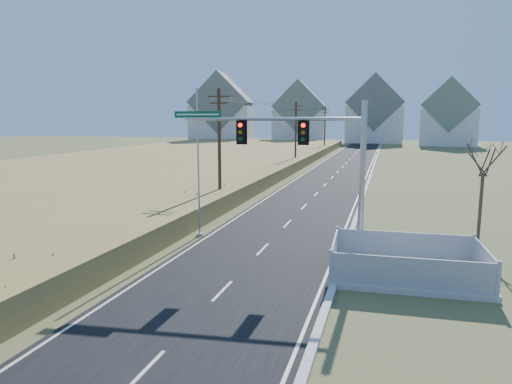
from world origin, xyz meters
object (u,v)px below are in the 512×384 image
at_px(traffic_signal_mast, 322,163).
at_px(flagpole, 199,179).
at_px(open_sign, 345,272).
at_px(fence_enclosure, 406,270).
at_px(bare_tree, 484,157).

relative_size(traffic_signal_mast, flagpole, 1.13).
bearing_deg(open_sign, fence_enclosure, 31.50).
distance_m(fence_enclosure, bare_tree, 8.64).
distance_m(flagpole, bare_tree, 15.43).
xyz_separation_m(traffic_signal_mast, flagpole, (-7.32, 2.03, -1.27)).
relative_size(traffic_signal_mast, fence_enclosure, 1.43).
distance_m(traffic_signal_mast, bare_tree, 9.02).
relative_size(traffic_signal_mast, open_sign, 15.60).
relative_size(open_sign, flagpole, 0.07).
bearing_deg(flagpole, traffic_signal_mast, -15.50).
relative_size(open_sign, bare_tree, 0.10).
bearing_deg(flagpole, bare_tree, 8.89).
distance_m(fence_enclosure, open_sign, 2.72).
relative_size(flagpole, bare_tree, 1.43).
bearing_deg(traffic_signal_mast, open_sign, -69.82).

